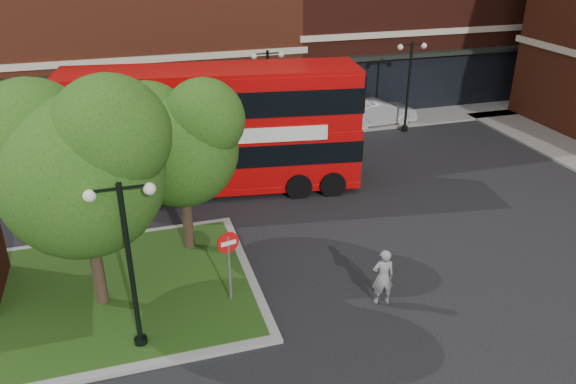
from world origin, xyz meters
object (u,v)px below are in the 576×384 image
object	(u,v)px
car_white	(378,112)
car_silver	(231,126)
woman	(383,277)
bus	(213,122)

from	to	relation	value
car_white	car_silver	bearing A→B (deg)	85.15
car_silver	car_white	distance (m)	8.76
woman	car_silver	world-z (taller)	woman
bus	woman	distance (m)	10.51
bus	car_silver	world-z (taller)	bus
woman	car_white	distance (m)	17.45
woman	car_silver	xyz separation A→B (m)	(-1.47, 15.85, -0.14)
bus	car_silver	xyz separation A→B (m)	(1.91, 6.13, -2.30)
car_silver	car_white	bearing A→B (deg)	-90.67
bus	car_white	world-z (taller)	bus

